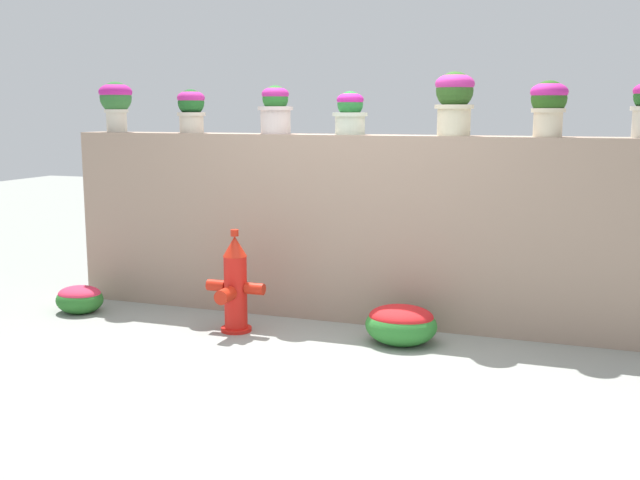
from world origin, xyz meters
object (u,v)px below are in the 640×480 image
(fire_hydrant, at_px, (235,287))
(flower_bush_left, at_px, (401,323))
(potted_plant_1, at_px, (191,107))
(potted_plant_2, at_px, (275,108))
(potted_plant_0, at_px, (116,100))
(potted_plant_5, at_px, (549,103))
(potted_plant_3, at_px, (350,112))
(flower_bush_right, at_px, (80,298))
(potted_plant_4, at_px, (455,98))

(fire_hydrant, relative_size, flower_bush_left, 1.50)
(potted_plant_1, relative_size, flower_bush_left, 0.70)
(potted_plant_2, xyz_separation_m, fire_hydrant, (-0.07, -0.68, -1.37))
(potted_plant_0, xyz_separation_m, potted_plant_5, (3.75, -0.06, -0.04))
(potted_plant_3, bearing_deg, flower_bush_right, -163.77)
(potted_plant_3, relative_size, flower_bush_left, 0.64)
(flower_bush_left, xyz_separation_m, flower_bush_right, (-2.81, -0.09, -0.03))
(potted_plant_0, bearing_deg, potted_plant_4, -0.91)
(potted_plant_0, distance_m, potted_plant_1, 0.79)
(potted_plant_5, bearing_deg, flower_bush_left, -152.19)
(flower_bush_right, bearing_deg, potted_plant_0, 89.82)
(potted_plant_3, bearing_deg, fire_hydrant, -134.77)
(potted_plant_2, bearing_deg, potted_plant_3, 3.01)
(potted_plant_1, relative_size, potted_plant_4, 0.77)
(flower_bush_right, bearing_deg, potted_plant_3, 16.23)
(potted_plant_0, distance_m, flower_bush_left, 3.30)
(potted_plant_5, bearing_deg, fire_hydrant, -163.84)
(potted_plant_0, height_order, potted_plant_3, potted_plant_0)
(potted_plant_5, relative_size, flower_bush_left, 0.76)
(potted_plant_3, height_order, flower_bush_right, potted_plant_3)
(fire_hydrant, height_order, flower_bush_right, fire_hydrant)
(flower_bush_left, height_order, flower_bush_right, flower_bush_left)
(potted_plant_0, distance_m, potted_plant_2, 1.58)
(flower_bush_left, distance_m, flower_bush_right, 2.81)
(potted_plant_4, xyz_separation_m, flower_bush_right, (-3.06, -0.60, -1.68))
(potted_plant_4, bearing_deg, flower_bush_right, -168.92)
(potted_plant_1, height_order, flower_bush_right, potted_plant_1)
(potted_plant_0, bearing_deg, potted_plant_1, -2.12)
(flower_bush_left, bearing_deg, potted_plant_2, 156.81)
(potted_plant_0, bearing_deg, potted_plant_3, -0.07)
(potted_plant_0, bearing_deg, flower_bush_left, -11.33)
(potted_plant_2, bearing_deg, potted_plant_5, -0.70)
(potted_plant_3, height_order, flower_bush_left, potted_plant_3)
(potted_plant_1, height_order, potted_plant_3, potted_plant_1)
(potted_plant_0, height_order, potted_plant_5, potted_plant_0)
(potted_plant_1, bearing_deg, flower_bush_right, -141.74)
(potted_plant_4, height_order, fire_hydrant, potted_plant_4)
(potted_plant_0, xyz_separation_m, fire_hydrant, (1.51, -0.71, -1.45))
(potted_plant_4, distance_m, flower_bush_left, 1.75)
(potted_plant_2, distance_m, potted_plant_5, 2.17)
(potted_plant_1, relative_size, potted_plant_3, 1.08)
(potted_plant_3, xyz_separation_m, potted_plant_5, (1.53, -0.06, 0.06))
(potted_plant_1, xyz_separation_m, potted_plant_2, (0.79, -0.01, -0.00))
(potted_plant_5, distance_m, flower_bush_right, 4.14)
(potted_plant_1, distance_m, potted_plant_5, 2.97)
(potted_plant_5, bearing_deg, flower_bush_right, -171.13)
(potted_plant_3, distance_m, flower_bush_left, 1.75)
(potted_plant_3, bearing_deg, flower_bush_left, -43.52)
(flower_bush_right, bearing_deg, flower_bush_left, 1.76)
(potted_plant_0, bearing_deg, potted_plant_5, -0.96)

